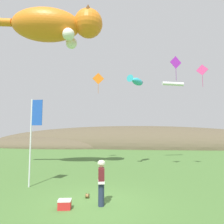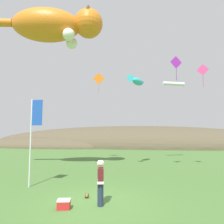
# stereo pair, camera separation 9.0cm
# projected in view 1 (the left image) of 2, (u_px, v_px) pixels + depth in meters

# --- Properties ---
(ground_plane) EXTENTS (120.00, 120.00, 0.00)m
(ground_plane) POSITION_uv_depth(u_px,v_px,m) (98.00, 204.00, 8.16)
(ground_plane) COLOR #477033
(distant_hill_ridge) EXTENTS (59.60, 15.62, 7.71)m
(distant_hill_ridge) POSITION_uv_depth(u_px,v_px,m) (122.00, 146.00, 37.87)
(distant_hill_ridge) COLOR brown
(distant_hill_ridge) RESTS_ON ground
(festival_attendant) EXTENTS (0.35, 0.47, 1.77)m
(festival_attendant) POSITION_uv_depth(u_px,v_px,m) (101.00, 181.00, 8.00)
(festival_attendant) COLOR #232D47
(festival_attendant) RESTS_ON ground
(kite_spool) EXTENTS (0.13, 0.21, 0.21)m
(kite_spool) POSITION_uv_depth(u_px,v_px,m) (87.00, 196.00, 8.84)
(kite_spool) COLOR olive
(kite_spool) RESTS_ON ground
(picnic_cooler) EXTENTS (0.55, 0.42, 0.36)m
(picnic_cooler) POSITION_uv_depth(u_px,v_px,m) (65.00, 204.00, 7.61)
(picnic_cooler) COLOR red
(picnic_cooler) RESTS_ON ground
(festival_banner_pole) EXTENTS (0.66, 0.08, 4.72)m
(festival_banner_pole) POSITION_uv_depth(u_px,v_px,m) (34.00, 129.00, 10.82)
(festival_banner_pole) COLOR silver
(festival_banner_pole) RESTS_ON ground
(kite_giant_cat) EXTENTS (9.25, 3.64, 2.84)m
(kite_giant_cat) POSITION_uv_depth(u_px,v_px,m) (56.00, 26.00, 14.98)
(kite_giant_cat) COLOR orange
(kite_fish_windsock) EXTENTS (1.43, 2.23, 0.67)m
(kite_fish_windsock) POSITION_uv_depth(u_px,v_px,m) (136.00, 81.00, 16.50)
(kite_fish_windsock) COLOR #33B2CC
(kite_tube_streamer) EXTENTS (2.26, 1.15, 0.44)m
(kite_tube_streamer) POSITION_uv_depth(u_px,v_px,m) (173.00, 84.00, 20.25)
(kite_tube_streamer) COLOR white
(kite_diamond_pink) EXTENTS (0.81, 0.33, 1.76)m
(kite_diamond_pink) POSITION_uv_depth(u_px,v_px,m) (202.00, 70.00, 15.20)
(kite_diamond_pink) COLOR #E53F8C
(kite_diamond_violet) EXTENTS (0.89, 0.41, 1.87)m
(kite_diamond_violet) POSITION_uv_depth(u_px,v_px,m) (176.00, 63.00, 14.82)
(kite_diamond_violet) COLOR purple
(kite_diamond_orange) EXTENTS (1.12, 0.33, 2.06)m
(kite_diamond_orange) POSITION_uv_depth(u_px,v_px,m) (98.00, 79.00, 19.63)
(kite_diamond_orange) COLOR orange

